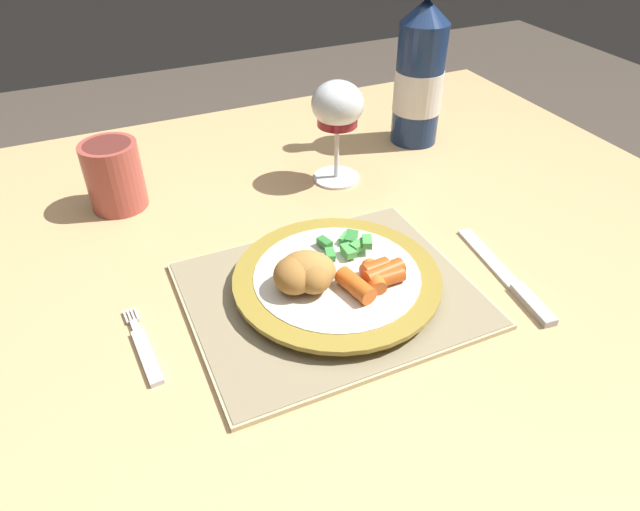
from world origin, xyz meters
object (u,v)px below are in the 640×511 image
at_px(fork, 144,350).
at_px(table_knife, 511,281).
at_px(bottle, 420,75).
at_px(wine_glass, 337,109).
at_px(dining_table, 341,301).
at_px(drinking_cup, 114,174).
at_px(dinner_plate, 337,280).

height_order(fork, table_knife, table_knife).
xyz_separation_m(table_knife, bottle, (0.10, 0.39, 0.11)).
bearing_deg(wine_glass, dining_table, -113.19).
bearing_deg(wine_glass, bottle, 20.70).
bearing_deg(table_knife, dining_table, 136.33).
distance_m(table_knife, drinking_cup, 0.55).
relative_size(fork, table_knife, 0.63).
xyz_separation_m(dining_table, drinking_cup, (-0.25, 0.23, 0.14)).
distance_m(wine_glass, bottle, 0.20).
xyz_separation_m(wine_glass, drinking_cup, (-0.32, 0.06, -0.06)).
bearing_deg(table_knife, drinking_cup, 136.71).
xyz_separation_m(fork, table_knife, (0.43, -0.07, 0.00)).
xyz_separation_m(bottle, drinking_cup, (-0.50, -0.01, -0.07)).
relative_size(dining_table, dinner_plate, 4.64).
relative_size(table_knife, bottle, 0.65).
distance_m(fork, wine_glass, 0.44).
xyz_separation_m(dining_table, fork, (-0.27, -0.08, 0.09)).
distance_m(dining_table, table_knife, 0.23).
bearing_deg(dining_table, table_knife, -43.67).
xyz_separation_m(dining_table, bottle, (0.26, 0.24, 0.21)).
distance_m(dinner_plate, fork, 0.23).
xyz_separation_m(table_knife, wine_glass, (-0.08, 0.32, 0.11)).
bearing_deg(drinking_cup, bottle, 1.22).
bearing_deg(dining_table, dinner_plate, -120.74).
bearing_deg(dinner_plate, wine_glass, 64.43).
height_order(table_knife, wine_glass, wine_glass).
height_order(wine_glass, drinking_cup, wine_glass).
relative_size(dinner_plate, fork, 1.97).
distance_m(table_knife, wine_glass, 0.35).
relative_size(fork, bottle, 0.41).
distance_m(dining_table, dinner_plate, 0.14).
relative_size(bottle, drinking_cup, 3.12).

